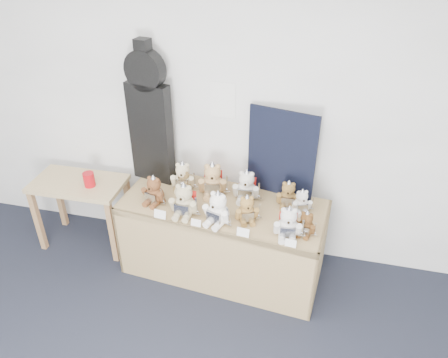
% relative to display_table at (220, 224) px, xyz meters
% --- Properties ---
extents(room_shell, '(6.00, 6.00, 6.00)m').
position_rel_display_table_xyz_m(room_shell, '(-0.09, 0.46, 0.90)').
color(room_shell, white).
rests_on(room_shell, floor).
extents(display_table, '(1.75, 0.86, 0.71)m').
position_rel_display_table_xyz_m(display_table, '(0.00, 0.00, 0.00)').
color(display_table, '#9C834F').
rests_on(display_table, floor).
extents(side_table, '(0.83, 0.47, 0.69)m').
position_rel_display_table_xyz_m(side_table, '(-1.36, 0.12, 0.01)').
color(side_table, '#9E8655').
rests_on(side_table, floor).
extents(guitar_case, '(0.39, 0.18, 1.24)m').
position_rel_display_table_xyz_m(guitar_case, '(-0.69, 0.33, 0.76)').
color(guitar_case, black).
rests_on(guitar_case, display_table).
extents(navy_board, '(0.57, 0.14, 0.77)m').
position_rel_display_table_xyz_m(navy_board, '(0.43, 0.35, 0.54)').
color(navy_board, black).
rests_on(navy_board, display_table).
extents(red_cup, '(0.10, 0.10, 0.13)m').
position_rel_display_table_xyz_m(red_cup, '(-1.21, 0.09, 0.20)').
color(red_cup, '#B10B14').
rests_on(red_cup, side_table).
extents(teddy_front_far_left, '(0.22, 0.20, 0.28)m').
position_rel_display_table_xyz_m(teddy_front_far_left, '(-0.55, -0.03, 0.26)').
color(teddy_front_far_left, brown).
rests_on(teddy_front_far_left, display_table).
extents(teddy_front_left, '(0.26, 0.21, 0.32)m').
position_rel_display_table_xyz_m(teddy_front_left, '(-0.26, -0.13, 0.28)').
color(teddy_front_left, tan).
rests_on(teddy_front_left, display_table).
extents(teddy_front_centre, '(0.25, 0.24, 0.31)m').
position_rel_display_table_xyz_m(teddy_front_centre, '(0.02, -0.17, 0.28)').
color(teddy_front_centre, white).
rests_on(teddy_front_centre, display_table).
extents(teddy_front_right, '(0.21, 0.20, 0.25)m').
position_rel_display_table_xyz_m(teddy_front_right, '(0.23, -0.09, 0.25)').
color(teddy_front_right, olive).
rests_on(teddy_front_right, display_table).
extents(teddy_front_far_right, '(0.24, 0.20, 0.29)m').
position_rel_display_table_xyz_m(teddy_front_far_right, '(0.57, -0.21, 0.27)').
color(teddy_front_far_right, silver).
rests_on(teddy_front_far_right, display_table).
extents(teddy_front_end, '(0.18, 0.16, 0.22)m').
position_rel_display_table_xyz_m(teddy_front_end, '(0.69, -0.15, 0.24)').
color(teddy_front_end, brown).
rests_on(teddy_front_end, display_table).
extents(teddy_back_left, '(0.24, 0.20, 0.29)m').
position_rel_display_table_xyz_m(teddy_back_left, '(-0.39, 0.22, 0.27)').
color(teddy_back_left, beige).
rests_on(teddy_back_left, display_table).
extents(teddy_back_centre_left, '(0.28, 0.24, 0.33)m').
position_rel_display_table_xyz_m(teddy_back_centre_left, '(-0.12, 0.21, 0.28)').
color(teddy_back_centre_left, tan).
rests_on(teddy_back_centre_left, display_table).
extents(teddy_back_centre_right, '(0.25, 0.21, 0.30)m').
position_rel_display_table_xyz_m(teddy_back_centre_right, '(0.17, 0.20, 0.27)').
color(teddy_back_centre_right, silver).
rests_on(teddy_back_centre_right, display_table).
extents(teddy_back_right, '(0.21, 0.17, 0.25)m').
position_rel_display_table_xyz_m(teddy_back_right, '(0.52, 0.19, 0.25)').
color(teddy_back_right, olive).
rests_on(teddy_back_right, display_table).
extents(teddy_back_end, '(0.19, 0.17, 0.22)m').
position_rel_display_table_xyz_m(teddy_back_end, '(0.64, 0.13, 0.24)').
color(teddy_back_end, white).
rests_on(teddy_back_end, display_table).
extents(teddy_back_far_left, '(0.18, 0.19, 0.23)m').
position_rel_display_table_xyz_m(teddy_back_far_left, '(-0.38, 0.21, 0.24)').
color(teddy_back_far_left, olive).
rests_on(teddy_back_far_left, display_table).
extents(entry_card_a, '(0.10, 0.03, 0.07)m').
position_rel_display_table_xyz_m(entry_card_a, '(-0.43, -0.23, 0.19)').
color(entry_card_a, white).
rests_on(entry_card_a, display_table).
extents(entry_card_b, '(0.08, 0.03, 0.06)m').
position_rel_display_table_xyz_m(entry_card_b, '(-0.13, -0.26, 0.18)').
color(entry_card_b, white).
rests_on(entry_card_b, display_table).
extents(entry_card_c, '(0.10, 0.03, 0.07)m').
position_rel_display_table_xyz_m(entry_card_c, '(0.25, -0.29, 0.19)').
color(entry_card_c, white).
rests_on(entry_card_c, display_table).
extents(entry_card_d, '(0.08, 0.03, 0.06)m').
position_rel_display_table_xyz_m(entry_card_d, '(0.60, -0.32, 0.18)').
color(entry_card_d, white).
rests_on(entry_card_d, display_table).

